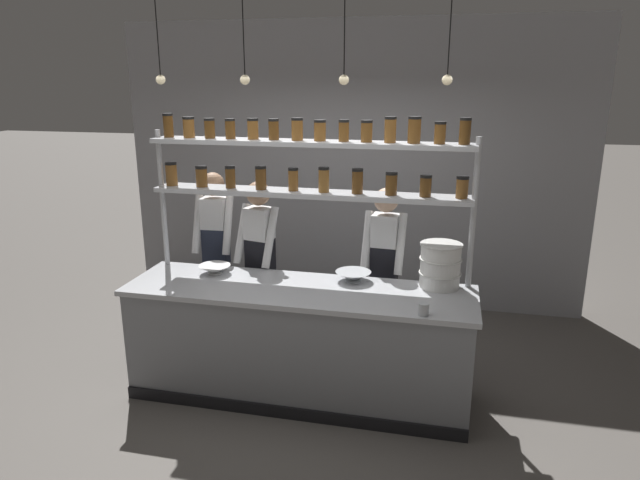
{
  "coord_description": "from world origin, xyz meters",
  "views": [
    {
      "loc": [
        1.08,
        -4.0,
        2.49
      ],
      "look_at": [
        0.12,
        0.2,
        1.26
      ],
      "focal_mm": 32.0,
      "sensor_mm": 36.0,
      "label": 1
    }
  ],
  "objects_px": {
    "chef_center": "(260,260)",
    "chef_right": "(384,267)",
    "prep_bowl_near_left": "(215,269)",
    "prep_bowl_center_front": "(353,276)",
    "spice_shelf_unit": "(309,171)",
    "container_stack": "(440,265)",
    "serving_cup_front": "(424,309)",
    "chef_left": "(216,248)"
  },
  "relations": [
    {
      "from": "container_stack",
      "to": "serving_cup_front",
      "type": "relative_size",
      "value": 3.95
    },
    {
      "from": "chef_left",
      "to": "prep_bowl_near_left",
      "type": "distance_m",
      "value": 0.61
    },
    {
      "from": "prep_bowl_near_left",
      "to": "serving_cup_front",
      "type": "relative_size",
      "value": 2.99
    },
    {
      "from": "prep_bowl_center_front",
      "to": "prep_bowl_near_left",
      "type": "bearing_deg",
      "value": -176.08
    },
    {
      "from": "chef_right",
      "to": "container_stack",
      "type": "relative_size",
      "value": 4.62
    },
    {
      "from": "chef_left",
      "to": "chef_center",
      "type": "height_order",
      "value": "chef_left"
    },
    {
      "from": "prep_bowl_near_left",
      "to": "chef_right",
      "type": "bearing_deg",
      "value": 19.41
    },
    {
      "from": "spice_shelf_unit",
      "to": "chef_right",
      "type": "relative_size",
      "value": 1.62
    },
    {
      "from": "prep_bowl_center_front",
      "to": "chef_left",
      "type": "bearing_deg",
      "value": 160.51
    },
    {
      "from": "chef_right",
      "to": "container_stack",
      "type": "height_order",
      "value": "chef_right"
    },
    {
      "from": "spice_shelf_unit",
      "to": "prep_bowl_near_left",
      "type": "relative_size",
      "value": 9.86
    },
    {
      "from": "prep_bowl_near_left",
      "to": "prep_bowl_center_front",
      "type": "xyz_separation_m",
      "value": [
        1.15,
        0.08,
        0.0
      ]
    },
    {
      "from": "container_stack",
      "to": "prep_bowl_center_front",
      "type": "height_order",
      "value": "container_stack"
    },
    {
      "from": "chef_center",
      "to": "prep_bowl_near_left",
      "type": "height_order",
      "value": "chef_center"
    },
    {
      "from": "spice_shelf_unit",
      "to": "chef_center",
      "type": "distance_m",
      "value": 1.0
    },
    {
      "from": "chef_right",
      "to": "serving_cup_front",
      "type": "xyz_separation_m",
      "value": [
        0.38,
        -0.97,
        0.04
      ]
    },
    {
      "from": "chef_center",
      "to": "container_stack",
      "type": "bearing_deg",
      "value": 3.91
    },
    {
      "from": "chef_right",
      "to": "container_stack",
      "type": "xyz_separation_m",
      "value": [
        0.47,
        -0.37,
        0.17
      ]
    },
    {
      "from": "chef_right",
      "to": "container_stack",
      "type": "bearing_deg",
      "value": -33.44
    },
    {
      "from": "chef_center",
      "to": "prep_bowl_center_front",
      "type": "distance_m",
      "value": 0.93
    },
    {
      "from": "prep_bowl_near_left",
      "to": "chef_center",
      "type": "bearing_deg",
      "value": 54.32
    },
    {
      "from": "spice_shelf_unit",
      "to": "chef_right",
      "type": "xyz_separation_m",
      "value": [
        0.58,
        0.32,
        -0.86
      ]
    },
    {
      "from": "container_stack",
      "to": "prep_bowl_near_left",
      "type": "xyz_separation_m",
      "value": [
        -1.83,
        -0.1,
        -0.14
      ]
    },
    {
      "from": "chef_right",
      "to": "serving_cup_front",
      "type": "relative_size",
      "value": 18.24
    },
    {
      "from": "chef_center",
      "to": "prep_bowl_center_front",
      "type": "height_order",
      "value": "chef_center"
    },
    {
      "from": "chef_right",
      "to": "serving_cup_front",
      "type": "bearing_deg",
      "value": -63.54
    },
    {
      "from": "chef_right",
      "to": "spice_shelf_unit",
      "type": "bearing_deg",
      "value": -146.14
    },
    {
      "from": "chef_center",
      "to": "chef_right",
      "type": "relative_size",
      "value": 1.02
    },
    {
      "from": "container_stack",
      "to": "prep_bowl_near_left",
      "type": "height_order",
      "value": "container_stack"
    },
    {
      "from": "prep_bowl_center_front",
      "to": "spice_shelf_unit",
      "type": "bearing_deg",
      "value": 168.88
    },
    {
      "from": "spice_shelf_unit",
      "to": "chef_center",
      "type": "height_order",
      "value": "spice_shelf_unit"
    },
    {
      "from": "serving_cup_front",
      "to": "chef_right",
      "type": "bearing_deg",
      "value": 111.61
    },
    {
      "from": "chef_left",
      "to": "serving_cup_front",
      "type": "height_order",
      "value": "chef_left"
    },
    {
      "from": "serving_cup_front",
      "to": "chef_left",
      "type": "bearing_deg",
      "value": 151.7
    },
    {
      "from": "container_stack",
      "to": "prep_bowl_near_left",
      "type": "distance_m",
      "value": 1.84
    },
    {
      "from": "spice_shelf_unit",
      "to": "serving_cup_front",
      "type": "height_order",
      "value": "spice_shelf_unit"
    },
    {
      "from": "chef_center",
      "to": "chef_right",
      "type": "height_order",
      "value": "chef_center"
    },
    {
      "from": "spice_shelf_unit",
      "to": "prep_bowl_near_left",
      "type": "height_order",
      "value": "spice_shelf_unit"
    },
    {
      "from": "chef_center",
      "to": "prep_bowl_center_front",
      "type": "bearing_deg",
      "value": -4.68
    },
    {
      "from": "chef_right",
      "to": "prep_bowl_near_left",
      "type": "relative_size",
      "value": 6.1
    },
    {
      "from": "prep_bowl_near_left",
      "to": "prep_bowl_center_front",
      "type": "bearing_deg",
      "value": 3.92
    },
    {
      "from": "chef_left",
      "to": "chef_right",
      "type": "xyz_separation_m",
      "value": [
        1.58,
        -0.09,
        -0.04
      ]
    }
  ]
}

